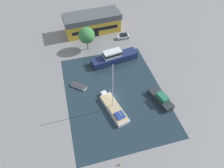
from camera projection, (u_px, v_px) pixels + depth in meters
ground_plane at (114, 93)px, 51.21m from camera, size 440.00×440.00×0.00m
water_canal at (114, 93)px, 51.21m from camera, size 24.33×32.59×0.01m
warehouse_building at (92, 23)px, 68.24m from camera, size 19.53×8.87×6.41m
quay_tree_near_building at (87, 35)px, 59.99m from camera, size 4.94×4.94×7.50m
parked_car at (123, 36)px, 66.99m from camera, size 4.23×1.79×1.63m
sailboat_moored at (114, 108)px, 47.26m from camera, size 5.04×10.87×14.05m
motor_cruiser at (114, 57)px, 58.66m from camera, size 14.35×5.61×3.86m
small_dinghy at (79, 86)px, 52.50m from camera, size 4.32×4.05×0.65m
cabin_boat at (161, 99)px, 48.93m from camera, size 4.28×7.79×2.45m
mooring_bollard at (120, 164)px, 38.71m from camera, size 0.29×0.29×0.65m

